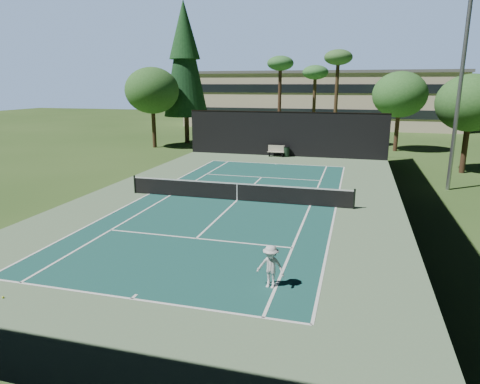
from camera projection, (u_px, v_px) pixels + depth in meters
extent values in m
plane|color=#2E4C1C|center=(237.00, 201.00, 24.20)|extent=(160.00, 160.00, 0.00)
cube|color=#5D7C57|center=(237.00, 200.00, 24.19)|extent=(18.00, 32.00, 0.01)
cube|color=#174C45|center=(237.00, 200.00, 24.19)|extent=(10.97, 23.77, 0.01)
cube|color=white|center=(132.00, 299.00, 13.08)|extent=(10.97, 0.10, 0.01)
cube|color=white|center=(276.00, 164.00, 35.30)|extent=(10.97, 0.10, 0.01)
cube|color=white|center=(196.00, 238.00, 18.21)|extent=(8.23, 0.10, 0.01)
cube|color=white|center=(262.00, 177.00, 30.17)|extent=(8.23, 0.10, 0.01)
cube|color=white|center=(149.00, 194.00, 25.60)|extent=(0.10, 23.77, 0.01)
cube|color=white|center=(336.00, 207.00, 22.78)|extent=(0.10, 23.77, 0.01)
cube|color=white|center=(170.00, 195.00, 25.25)|extent=(0.10, 23.77, 0.01)
cube|color=white|center=(310.00, 206.00, 23.13)|extent=(0.10, 23.77, 0.01)
cube|color=white|center=(237.00, 200.00, 24.19)|extent=(0.10, 12.80, 0.01)
cube|color=white|center=(134.00, 297.00, 13.22)|extent=(0.10, 0.30, 0.01)
cube|color=white|center=(276.00, 164.00, 35.16)|extent=(0.10, 0.30, 0.01)
cylinder|color=black|center=(135.00, 184.00, 25.71)|extent=(0.10, 0.10, 1.10)
cylinder|color=black|center=(354.00, 199.00, 22.42)|extent=(0.10, 0.10, 1.10)
cube|color=black|center=(237.00, 192.00, 24.07)|extent=(12.80, 0.02, 0.92)
cube|color=white|center=(237.00, 184.00, 23.95)|extent=(12.80, 0.04, 0.07)
cube|color=white|center=(237.00, 192.00, 24.07)|extent=(0.05, 0.03, 0.92)
cube|color=black|center=(285.00, 134.00, 38.66)|extent=(18.00, 0.04, 4.00)
cube|color=black|center=(25.00, 306.00, 8.75)|extent=(18.00, 0.04, 4.00)
cube|color=black|center=(410.00, 175.00, 21.39)|extent=(0.04, 32.00, 4.00)
cube|color=black|center=(95.00, 159.00, 26.02)|extent=(0.04, 32.00, 4.00)
cube|color=black|center=(286.00, 112.00, 38.17)|extent=(18.00, 0.06, 0.06)
imported|color=silver|center=(271.00, 267.00, 13.69)|extent=(1.00, 0.67, 1.44)
sphere|color=#CADC32|center=(3.00, 297.00, 13.13)|extent=(0.07, 0.07, 0.07)
sphere|color=#B9CF2F|center=(254.00, 186.00, 27.46)|extent=(0.06, 0.06, 0.06)
sphere|color=#DFF136|center=(292.00, 187.00, 27.18)|extent=(0.08, 0.08, 0.08)
sphere|color=#D7E935|center=(209.00, 188.00, 26.94)|extent=(0.07, 0.07, 0.07)
cube|color=beige|center=(276.00, 152.00, 38.69)|extent=(1.50, 0.45, 0.05)
cube|color=#BFB79E|center=(276.00, 148.00, 38.81)|extent=(1.50, 0.06, 0.55)
cube|color=black|center=(269.00, 154.00, 38.91)|extent=(0.06, 0.40, 0.42)
cube|color=black|center=(282.00, 155.00, 38.60)|extent=(0.06, 0.40, 0.42)
cylinder|color=black|center=(286.00, 152.00, 38.64)|extent=(0.52, 0.52, 0.90)
cylinder|color=black|center=(287.00, 147.00, 38.53)|extent=(0.56, 0.56, 0.05)
cylinder|color=#4E3621|center=(187.00, 127.00, 47.41)|extent=(0.50, 0.50, 3.60)
cone|color=#123217|center=(185.00, 59.00, 45.64)|extent=(4.80, 4.80, 12.00)
cone|color=#163D1B|center=(184.00, 29.00, 44.91)|extent=(3.30, 3.30, 6.00)
cylinder|color=#422A1C|center=(279.00, 104.00, 46.10)|extent=(0.36, 0.36, 8.55)
ellipsoid|color=#306C31|center=(280.00, 63.00, 45.05)|extent=(2.80, 2.80, 1.54)
cylinder|color=#45321D|center=(314.00, 108.00, 47.18)|extent=(0.36, 0.36, 7.65)
ellipsoid|color=#316E32|center=(315.00, 72.00, 46.24)|extent=(2.80, 2.80, 1.54)
cylinder|color=#43301D|center=(336.00, 103.00, 43.57)|extent=(0.36, 0.36, 9.00)
ellipsoid|color=#36652D|center=(338.00, 57.00, 42.46)|extent=(2.80, 2.80, 1.54)
cylinder|color=#462E1E|center=(396.00, 133.00, 41.76)|extent=(0.40, 0.40, 3.52)
ellipsoid|color=#2B6125|center=(400.00, 95.00, 40.86)|extent=(5.12, 5.12, 4.35)
cylinder|color=#402A1B|center=(464.00, 151.00, 31.41)|extent=(0.40, 0.40, 3.30)
ellipsoid|color=#2B5D24|center=(470.00, 103.00, 30.57)|extent=(4.80, 4.80, 4.08)
cylinder|color=#412D1C|center=(154.00, 129.00, 44.16)|extent=(0.40, 0.40, 3.74)
ellipsoid|color=#2B5C24|center=(152.00, 90.00, 43.20)|extent=(5.44, 5.44, 4.62)
cube|color=beige|center=(317.00, 100.00, 66.22)|extent=(40.00, 12.00, 8.00)
cube|color=#59595B|center=(319.00, 73.00, 65.21)|extent=(40.50, 12.50, 0.40)
cube|color=black|center=(313.00, 113.00, 60.95)|extent=(38.00, 0.15, 1.20)
cube|color=black|center=(314.00, 89.00, 60.12)|extent=(38.00, 0.15, 1.20)
cylinder|color=gray|center=(460.00, 91.00, 25.25)|extent=(0.24, 0.24, 12.00)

